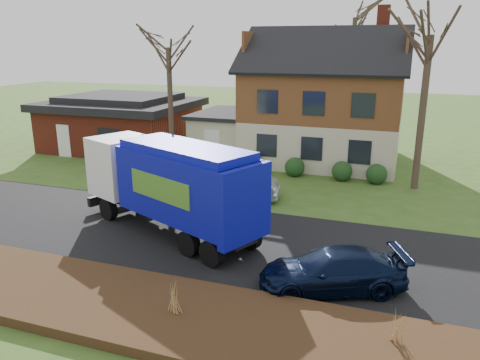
% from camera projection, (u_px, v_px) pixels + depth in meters
% --- Properties ---
extents(ground, '(120.00, 120.00, 0.00)m').
position_uv_depth(ground, '(205.00, 238.00, 17.75)').
color(ground, '#31521B').
rests_on(ground, ground).
extents(road, '(80.00, 7.00, 0.02)m').
position_uv_depth(road, '(205.00, 238.00, 17.75)').
color(road, black).
rests_on(road, ground).
extents(mulch_verge, '(80.00, 3.50, 0.30)m').
position_uv_depth(mulch_verge, '(129.00, 306.00, 12.92)').
color(mulch_verge, '#301D10').
rests_on(mulch_verge, ground).
extents(main_house, '(12.95, 8.95, 9.26)m').
position_uv_depth(main_house, '(317.00, 96.00, 28.73)').
color(main_house, beige).
rests_on(main_house, ground).
extents(ranch_house, '(9.80, 8.20, 3.70)m').
position_uv_depth(ranch_house, '(122.00, 122.00, 32.85)').
color(ranch_house, maroon).
rests_on(ranch_house, ground).
extents(garbage_truck, '(8.65, 5.47, 3.62)m').
position_uv_depth(garbage_truck, '(171.00, 182.00, 17.70)').
color(garbage_truck, black).
rests_on(garbage_truck, ground).
extents(silver_sedan, '(4.83, 2.31, 1.53)m').
position_uv_depth(silver_sedan, '(230.00, 182.00, 22.21)').
color(silver_sedan, '#ABADB3').
rests_on(silver_sedan, ground).
extents(navy_wagon, '(4.69, 3.32, 1.26)m').
position_uv_depth(navy_wagon, '(332.00, 270.00, 13.90)').
color(navy_wagon, black).
rests_on(navy_wagon, ground).
extents(tree_front_west, '(3.23, 3.23, 9.61)m').
position_uv_depth(tree_front_west, '(167.00, 28.00, 25.06)').
color(tree_front_west, '#403026').
rests_on(tree_front_west, ground).
extents(tree_front_east, '(3.87, 3.87, 10.74)m').
position_uv_depth(tree_front_east, '(434.00, 7.00, 21.44)').
color(tree_front_east, '#46352A').
rests_on(tree_front_east, ground).
extents(tree_back, '(3.81, 3.81, 12.07)m').
position_uv_depth(tree_back, '(356.00, 0.00, 32.86)').
color(tree_back, '#413727').
rests_on(tree_back, ground).
extents(grass_clump_mid, '(0.33, 0.27, 0.91)m').
position_uv_depth(grass_clump_mid, '(174.00, 296.00, 12.25)').
color(grass_clump_mid, '#A48648').
rests_on(grass_clump_mid, mulch_verge).
extents(grass_clump_east, '(0.34, 0.28, 0.85)m').
position_uv_depth(grass_clump_east, '(396.00, 327.00, 10.97)').
color(grass_clump_east, '#A87C4A').
rests_on(grass_clump_east, mulch_verge).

